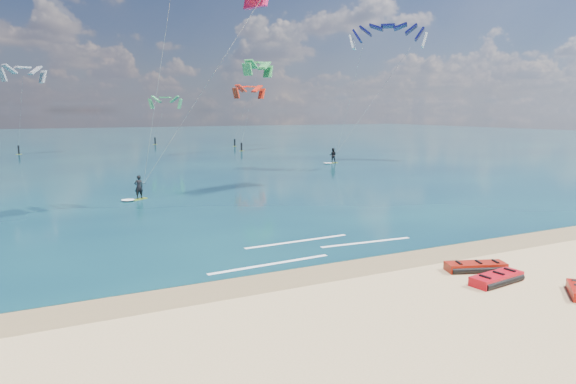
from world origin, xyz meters
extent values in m
plane|color=tan|center=(0.00, 40.00, 0.00)|extent=(320.00, 320.00, 0.00)
cube|color=brown|center=(0.00, 3.00, 0.00)|extent=(320.00, 2.40, 0.01)
cube|color=#0A2839|center=(0.00, 104.00, 0.02)|extent=(320.00, 200.00, 0.04)
cube|color=#A9DA19|center=(-2.87, 25.23, 0.07)|extent=(1.41, 1.13, 0.06)
imported|color=black|center=(-2.87, 25.23, 1.02)|extent=(0.74, 0.54, 1.86)
cylinder|color=black|center=(-2.56, 24.92, 1.29)|extent=(0.50, 0.35, 0.04)
cube|color=#B6D620|center=(25.38, 42.50, 0.07)|extent=(1.59, 0.83, 0.07)
imported|color=black|center=(25.38, 42.50, 1.07)|extent=(1.19, 1.13, 1.93)
cylinder|color=black|center=(25.72, 42.17, 1.40)|extent=(0.61, 0.19, 0.04)
cube|color=white|center=(-0.79, 5.00, 0.04)|extent=(6.05, 0.57, 0.01)
cube|color=white|center=(2.20, 8.10, 0.04)|extent=(6.09, 0.46, 0.01)
cube|color=white|center=(5.37, 6.30, 0.04)|extent=(5.31, 0.62, 0.01)
camera|label=1|loc=(-10.07, -15.42, 6.93)|focal=32.00mm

